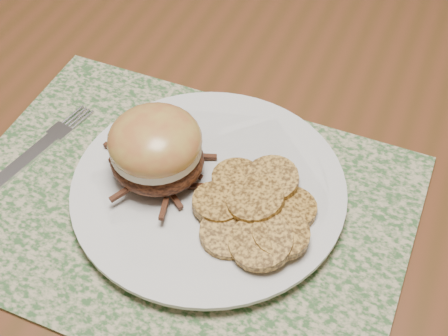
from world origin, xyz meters
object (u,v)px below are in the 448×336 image
(dining_table, at_px, (19,141))
(dinner_plate, at_px, (209,189))
(pork_sandwich, at_px, (156,148))
(fork, at_px, (28,158))

(dining_table, xyz_separation_m, dinner_plate, (0.29, -0.05, 0.09))
(dinner_plate, height_order, pork_sandwich, pork_sandwich)
(dining_table, height_order, fork, fork)
(dining_table, xyz_separation_m, pork_sandwich, (0.24, -0.05, 0.13))
(dinner_plate, height_order, fork, dinner_plate)
(pork_sandwich, bearing_deg, dinner_plate, 14.83)
(pork_sandwich, xyz_separation_m, fork, (-0.14, -0.03, -0.05))
(pork_sandwich, bearing_deg, fork, -159.67)
(dining_table, distance_m, dinner_plate, 0.31)
(dinner_plate, distance_m, fork, 0.20)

